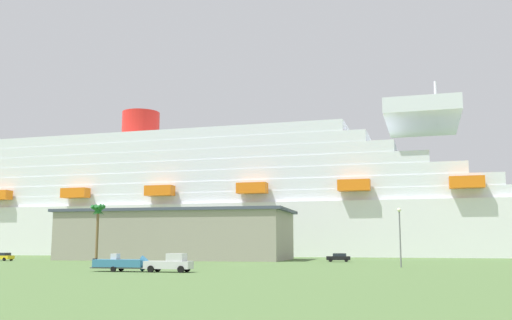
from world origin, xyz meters
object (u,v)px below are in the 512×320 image
Objects in this scene: street_lamp at (400,229)px; parked_car_silver_sedan at (138,256)px; cruise_ship at (227,205)px; parked_car_white_van at (72,256)px; small_boat_on_trailer at (125,264)px; parked_car_black_coupe at (339,257)px; pickup_truck at (170,263)px; parked_car_yellow_taxi at (2,256)px; palm_tree at (98,215)px.

parked_car_silver_sedan is at bearing 156.40° from street_lamp.
cruise_ship is 60.73m from parked_car_white_van.
small_boat_on_trailer is 54.22m from parked_car_white_van.
parked_car_white_van and parked_car_black_coupe have the same top height.
small_boat_on_trailer reaches higher than parked_car_black_coupe.
street_lamp is at bearing -18.80° from parked_car_white_van.
parked_car_silver_sedan is at bearing 119.11° from pickup_truck.
parked_car_white_van is 54.27m from parked_car_black_coupe.
small_boat_on_trailer is at bearing -39.47° from parked_car_yellow_taxi.
pickup_truck is 57.95m from parked_car_white_van.
palm_tree reaches higher than parked_car_silver_sedan.
cruise_ship is 58.51m from parked_car_silver_sedan.
palm_tree is at bearing -106.70° from parked_car_silver_sedan.
parked_car_white_van is (-32.78, 43.19, -0.13)m from small_boat_on_trailer.
parked_car_silver_sedan is at bearing 14.46° from parked_car_yellow_taxi.
parked_car_black_coupe is at bearing 64.42° from small_boat_on_trailer.
cruise_ship is 40.74× the size of pickup_truck.
parked_car_black_coupe is at bearing 7.28° from parked_car_yellow_taxi.
pickup_truck is 5.79m from small_boat_on_trailer.
small_boat_on_trailer is 1.04× the size of street_lamp.
cruise_ship is 51.53× the size of parked_car_silver_sedan.
palm_tree reaches higher than parked_car_yellow_taxi.
parked_car_silver_sedan is (-24.05, 43.20, -0.21)m from pickup_truck.
street_lamp is (53.93, -11.44, -3.12)m from palm_tree.
small_boat_on_trailer is (-5.79, 0.05, -0.09)m from pickup_truck.
cruise_ship reaches higher than pickup_truck.
parked_car_black_coupe is (65.71, 8.40, -0.00)m from parked_car_yellow_taxi.
street_lamp is 1.95× the size of parked_car_white_van.
cruise_ship is 21.58× the size of palm_tree.
palm_tree is 2.35× the size of parked_car_black_coupe.
street_lamp reaches higher than small_boat_on_trailer.
parked_car_yellow_taxi and parked_car_black_coupe have the same top height.
palm_tree reaches higher than pickup_truck.
pickup_truck is at bearing -49.99° from palm_tree.
parked_car_yellow_taxi is 66.25m from parked_car_black_coupe.
street_lamp is 1.74× the size of parked_car_yellow_taxi.
parked_car_silver_sedan is at bearing 73.30° from palm_tree.
palm_tree is 45.36m from parked_car_black_coupe.
parked_car_silver_sedan is (25.99, 6.70, -0.00)m from parked_car_yellow_taxi.
cruise_ship is 27.10× the size of street_lamp.
parked_car_white_van is 0.98× the size of parked_car_silver_sedan.
cruise_ship is 102.18m from small_boat_on_trailer.
parked_car_yellow_taxi is (-76.71, 15.45, -4.63)m from street_lamp.
palm_tree is 55.22m from street_lamp.
palm_tree is at bearing 130.01° from pickup_truck.
street_lamp is at bearing -58.38° from cruise_ship.
street_lamp is 78.38m from parked_car_yellow_taxi.
parked_car_yellow_taxi is 1.09× the size of parked_car_silver_sedan.
street_lamp is (32.45, 20.99, 4.50)m from small_boat_on_trailer.
street_lamp is at bearing -23.60° from parked_car_silver_sedan.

